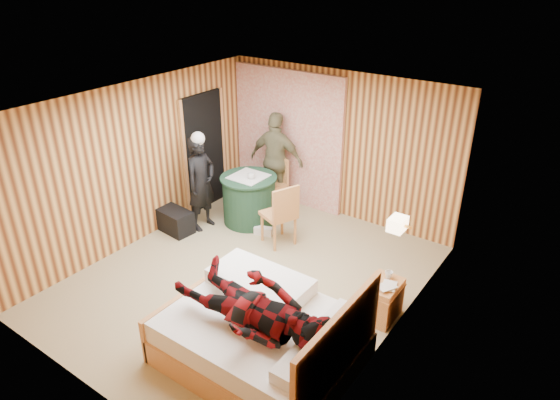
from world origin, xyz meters
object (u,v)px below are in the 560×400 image
Objects in this scene: chair_near at (282,211)px; man_on_bed at (252,298)px; bed at (264,336)px; woman_standing at (201,183)px; wall_lamp at (398,224)px; chair_far at (276,178)px; duffel_bag at (174,220)px; round_table at (249,199)px; man_at_table at (277,160)px; nightstand at (382,299)px.

man_on_bed reaches higher than chair_near.
man_on_bed reaches higher than bed.
chair_near is 0.65× the size of woman_standing.
chair_far is at bearing 150.86° from wall_lamp.
bed reaches higher than chair_far.
duffel_bag is (-2.97, 1.46, -0.13)m from bed.
round_table is 0.97m from chair_near.
man_on_bed is at bearing -127.90° from woman_standing.
man_on_bed is (2.19, -3.46, 0.13)m from man_at_table.
wall_lamp is 3.52m from woman_standing.
chair_near is at bearing 161.10° from nightstand.
duffel_bag is 0.38× the size of man_on_bed.
bed is 2.18× the size of round_table.
man_on_bed reaches higher than chair_far.
man_at_table is (-2.92, 1.80, 0.60)m from nightstand.
duffel_bag is (-0.84, -1.71, -0.35)m from chair_far.
chair_near is (0.87, -1.06, 0.06)m from chair_far.
man_on_bed reaches higher than round_table.
bed is 3.83m from chair_far.
round_table is 0.91m from man_at_table.
chair_far is 0.54× the size of man_at_table.
chair_far is (-2.89, 1.75, 0.28)m from nightstand.
man_at_table is at bearing 123.79° from bed.
wall_lamp is at bearing 68.92° from nightstand.
bed is 2.01× the size of chair_near.
duffel_bag is (-1.71, -0.66, -0.41)m from chair_near.
woman_standing is (-3.47, 0.31, -0.51)m from wall_lamp.
wall_lamp reaches higher than bed.
man_at_table is 4.09m from man_on_bed.
duffel_bag is at bearing 153.80° from bed.
duffel_bag is at bearing 141.55° from woman_standing.
man_on_bed is at bearing -113.81° from nightstand.
woman_standing is at bearing 61.69° from man_at_table.
man_at_table is (0.81, 1.77, 0.67)m from duffel_bag.
man_on_bed is (3.00, -1.69, 0.80)m from duffel_bag.
wall_lamp reaches higher than chair_near.
chair_far is (0.03, 0.74, 0.12)m from round_table.
bed is 1.19× the size of man_at_table.
round_table is (-2.92, 1.01, 0.16)m from nightstand.
bed is at bearing -117.99° from nightstand.
bed reaches higher than duffel_bag.
duffel_bag is (-3.73, 0.04, -0.08)m from nightstand.
nightstand is at bearing -97.32° from woman_standing.
woman_standing is 1.47m from man_at_table.
nightstand is at bearing 140.21° from man_at_table.
man_on_bed reaches higher than wall_lamp.
chair_far is 0.33m from man_at_table.
chair_near is (-2.07, 0.58, -0.71)m from wall_lamp.
woman_standing is (-0.53, -1.32, 0.25)m from chair_far.
nightstand is 0.57× the size of chair_far.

